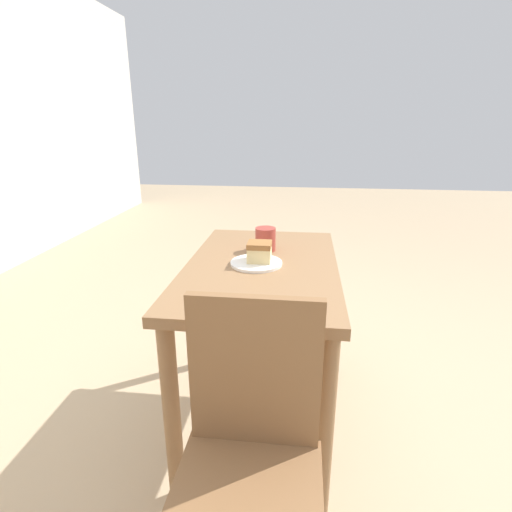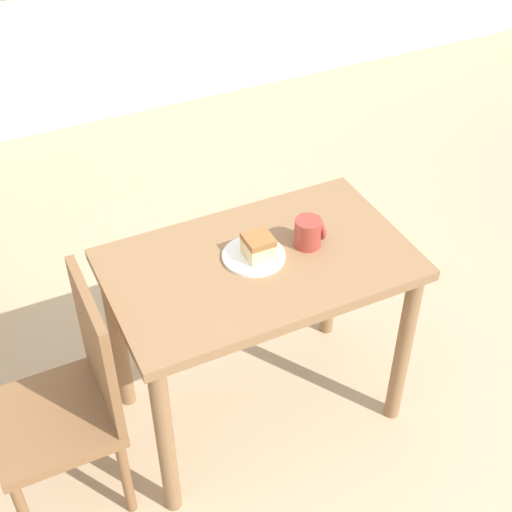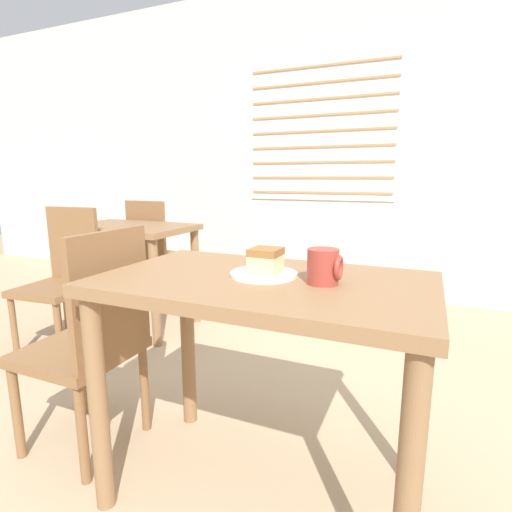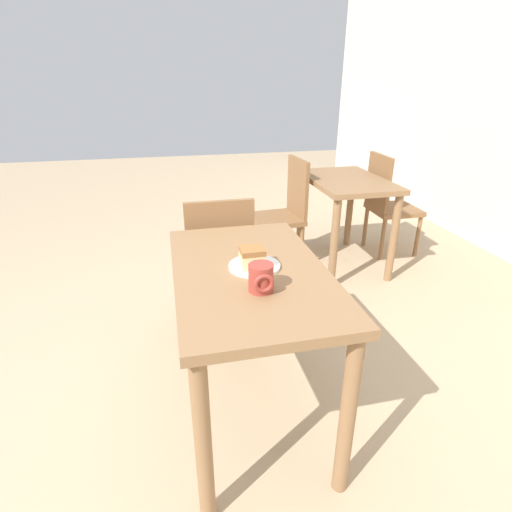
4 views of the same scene
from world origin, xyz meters
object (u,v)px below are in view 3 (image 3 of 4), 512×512
object	(u,v)px
dining_table_far	(130,245)
cake_slice	(266,261)
chair_far_corner	(63,276)
coffee_mug	(324,267)
chair_near_window	(92,338)
plate	(264,274)
dining_table_near	(264,318)
chair_far_opposite	(156,250)

from	to	relation	value
dining_table_far	cake_slice	bearing A→B (deg)	-36.40
cake_slice	chair_far_corner	bearing A→B (deg)	158.98
dining_table_far	coffee_mug	world-z (taller)	coffee_mug
chair_near_window	plate	xyz separation A→B (m)	(0.69, 0.06, 0.31)
dining_table_near	chair_near_window	size ratio (longest dim) A/B	1.15
dining_table_near	chair_far_opposite	size ratio (longest dim) A/B	1.15
cake_slice	plate	bearing A→B (deg)	135.16
dining_table_far	chair_far_opposite	bearing A→B (deg)	106.80
dining_table_near	dining_table_far	bearing A→B (deg)	143.33
coffee_mug	plate	bearing A→B (deg)	174.58
plate	cake_slice	world-z (taller)	cake_slice
plate	coffee_mug	world-z (taller)	coffee_mug
cake_slice	chair_near_window	bearing A→B (deg)	-175.79
dining_table_near	coffee_mug	world-z (taller)	coffee_mug
chair_near_window	coffee_mug	world-z (taller)	chair_near_window
chair_far_corner	chair_far_opposite	world-z (taller)	same
chair_near_window	chair_far_corner	bearing A→B (deg)	-126.18
chair_near_window	chair_far_opposite	bearing A→B (deg)	-150.09
chair_near_window	plate	bearing A→B (deg)	95.25
plate	coffee_mug	xyz separation A→B (m)	(0.20, -0.02, 0.05)
coffee_mug	chair_far_opposite	bearing A→B (deg)	139.00
chair_far_opposite	coffee_mug	world-z (taller)	chair_far_opposite
chair_far_corner	chair_far_opposite	bearing A→B (deg)	86.14
plate	coffee_mug	size ratio (longest dim) A/B	2.05
chair_far_opposite	plate	size ratio (longest dim) A/B	4.19
dining_table_far	chair_far_opposite	size ratio (longest dim) A/B	0.99
plate	cake_slice	xyz separation A→B (m)	(0.01, -0.01, 0.05)
dining_table_near	chair_near_window	bearing A→B (deg)	-176.57
chair_far_corner	chair_far_opposite	distance (m)	0.96
dining_table_near	cake_slice	world-z (taller)	cake_slice
dining_table_far	chair_far_corner	world-z (taller)	chair_far_corner
dining_table_near	chair_far_opposite	world-z (taller)	chair_far_opposite
dining_table_far	chair_near_window	size ratio (longest dim) A/B	0.99
dining_table_far	chair_near_window	bearing A→B (deg)	-55.45
cake_slice	coffee_mug	bearing A→B (deg)	-2.18
chair_far_corner	plate	world-z (taller)	chair_far_corner
coffee_mug	dining_table_far	bearing A→B (deg)	146.59
dining_table_near	chair_near_window	distance (m)	0.73
plate	dining_table_far	bearing A→B (deg)	143.67
dining_table_far	chair_far_opposite	distance (m)	0.52
chair_far_corner	dining_table_far	bearing A→B (deg)	70.13
chair_near_window	plate	distance (m)	0.76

